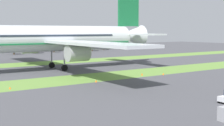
% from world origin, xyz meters
% --- Properties ---
extents(grass_strip_near, '(320.00, 12.78, 0.01)m').
position_xyz_m(grass_strip_near, '(0.00, 41.87, 0.00)').
color(grass_strip_near, olive).
rests_on(grass_strip_near, ground).
extents(grass_strip_far, '(320.00, 12.78, 0.01)m').
position_xyz_m(grass_strip_far, '(0.00, 79.43, 0.00)').
color(grass_strip_far, olive).
rests_on(grass_strip_far, ground).
extents(airliner, '(64.45, 79.32, 24.25)m').
position_xyz_m(airliner, '(-5.04, 60.61, 8.70)').
color(airliner, silver).
rests_on(airliner, ground).
extents(taxiway_marker_0, '(0.44, 0.44, 0.48)m').
position_xyz_m(taxiway_marker_0, '(-23.35, 37.91, 0.24)').
color(taxiway_marker_0, orange).
rests_on(taxiway_marker_0, ground).
extents(taxiway_marker_1, '(0.44, 0.44, 0.53)m').
position_xyz_m(taxiway_marker_1, '(13.51, 35.26, 0.26)').
color(taxiway_marker_1, orange).
rests_on(taxiway_marker_1, ground).
extents(taxiway_marker_2, '(0.44, 0.44, 0.52)m').
position_xyz_m(taxiway_marker_2, '(-5.93, 35.42, 0.26)').
color(taxiway_marker_2, orange).
rests_on(taxiway_marker_2, ground).
extents(taxiway_marker_3, '(0.44, 0.44, 0.64)m').
position_xyz_m(taxiway_marker_3, '(8.75, 37.70, 0.32)').
color(taxiway_marker_3, orange).
rests_on(taxiway_marker_3, ground).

